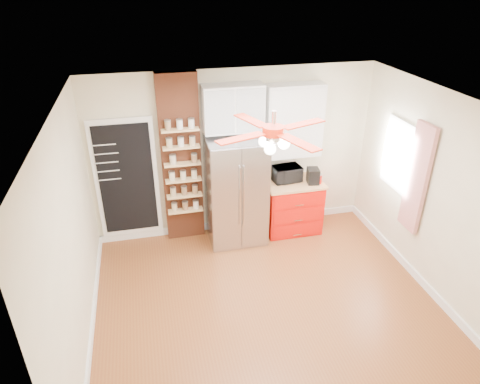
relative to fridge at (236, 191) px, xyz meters
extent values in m
plane|color=brown|center=(0.05, -1.63, -0.88)|extent=(4.50, 4.50, 0.00)
plane|color=white|center=(0.05, -1.63, 1.83)|extent=(4.50, 4.50, 0.00)
cube|color=beige|center=(0.05, 0.37, 0.48)|extent=(4.50, 0.02, 2.70)
cube|color=beige|center=(0.05, -3.63, 0.48)|extent=(4.50, 0.02, 2.70)
cube|color=beige|center=(-2.20, -1.63, 0.48)|extent=(0.02, 4.00, 2.70)
cube|color=beige|center=(2.30, -1.63, 0.48)|extent=(0.02, 4.00, 2.70)
cube|color=white|center=(-1.65, 0.34, 0.23)|extent=(0.95, 0.04, 1.95)
cube|color=black|center=(-1.65, 0.32, 0.23)|extent=(0.82, 0.02, 1.78)
cube|color=brown|center=(-0.80, 0.29, 0.48)|extent=(0.60, 0.16, 2.70)
cube|color=#AEADB2|center=(0.00, 0.00, 0.00)|extent=(0.90, 0.70, 1.75)
cube|color=white|center=(0.00, 0.20, 1.27)|extent=(0.90, 0.35, 0.70)
cube|color=red|center=(0.97, 0.05, -0.45)|extent=(0.90, 0.60, 0.86)
cube|color=tan|center=(0.97, 0.05, 0.01)|extent=(0.94, 0.64, 0.04)
cube|color=white|center=(0.97, 0.22, 1.00)|extent=(0.90, 0.30, 1.15)
cube|color=white|center=(2.28, -0.73, 0.68)|extent=(0.04, 0.75, 1.05)
cube|color=red|center=(2.23, -1.28, 0.57)|extent=(0.06, 0.40, 1.55)
cylinder|color=silver|center=(0.05, -1.63, 1.68)|extent=(0.05, 0.05, 0.20)
cylinder|color=#A81F0A|center=(0.05, -1.63, 1.56)|extent=(0.24, 0.24, 0.10)
sphere|color=white|center=(0.05, -1.63, 1.40)|extent=(0.13, 0.13, 0.13)
imported|color=black|center=(0.86, 0.12, 0.15)|extent=(0.49, 0.36, 0.25)
cube|color=black|center=(1.25, -0.05, 0.15)|extent=(0.21, 0.24, 0.25)
cylinder|color=#BB110A|center=(1.34, -0.08, 0.10)|extent=(0.12, 0.12, 0.15)
cylinder|color=#B6340A|center=(1.34, 0.05, 0.09)|extent=(0.12, 0.12, 0.13)
cylinder|color=#C2B094|center=(-0.94, 0.15, 0.56)|extent=(0.13, 0.13, 0.13)
cylinder|color=olive|center=(-0.62, 0.14, 0.56)|extent=(0.11, 0.11, 0.12)
camera|label=1|loc=(-1.29, -5.81, 3.11)|focal=32.00mm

